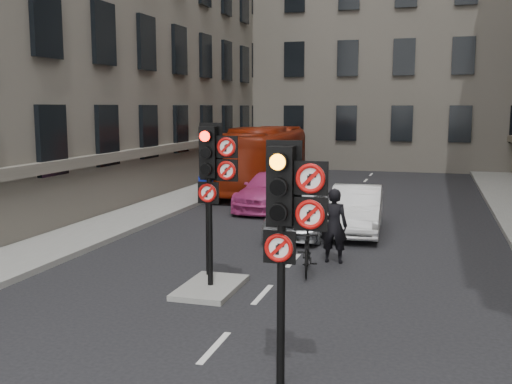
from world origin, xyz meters
The scene contains 12 objects.
pavement_left centered at (-7.20, 12.00, 0.08)m, with size 3.00×50.00×0.16m, color gray.
centre_island centered at (-1.20, 5.00, 0.06)m, with size 1.20×2.00×0.12m, color gray.
building_far centered at (0.00, 38.00, 10.00)m, with size 30.00×14.00×20.00m, color #676157.
signal_near centered at (1.49, 0.99, 2.58)m, with size 0.91×0.40×3.58m.
signal_far centered at (-1.11, 4.99, 2.70)m, with size 0.91×0.40×3.58m.
car_silver centered at (-0.57, 11.37, 0.75)m, with size 1.77×4.40×1.50m, color #ADB1B6.
car_white centered at (1.14, 12.16, 0.74)m, with size 1.56×4.48×1.48m, color silver.
car_pink centered at (-2.60, 15.79, 0.74)m, with size 2.08×5.11×1.48m, color #BF3881.
bus_red centered at (-4.50, 21.10, 1.52)m, with size 2.55×10.91×3.04m, color maroon.
motorcycle centered at (0.58, 6.98, 0.55)m, with size 0.52×1.83×1.10m, color black.
motorcyclist centered at (1.04, 8.14, 0.98)m, with size 0.71×0.47×1.96m, color black.
info_sign centered at (-1.55, 5.73, 1.62)m, with size 0.39×0.17×2.32m.
Camera 1 is at (3.38, -7.05, 4.05)m, focal length 42.00 mm.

